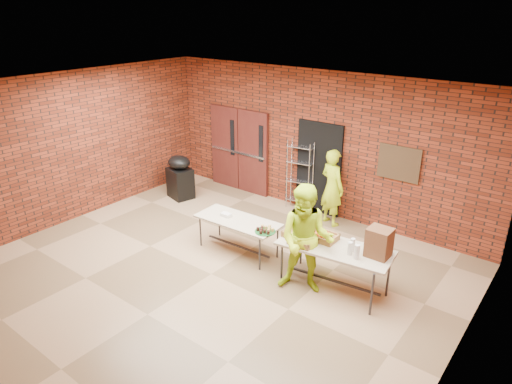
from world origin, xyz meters
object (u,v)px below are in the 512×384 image
at_px(table_right, 335,250).
at_px(volunteer_woman, 332,187).
at_px(table_left, 238,222).
at_px(coffee_dispenser, 379,243).
at_px(volunteer_man, 306,240).
at_px(covered_grill, 180,177).
at_px(wire_rack, 300,176).

bearing_deg(table_right, volunteer_woman, 113.22).
height_order(table_left, table_right, table_right).
bearing_deg(coffee_dispenser, volunteer_man, -153.51).
distance_m(table_left, covered_grill, 3.09).
distance_m(table_right, covered_grill, 5.01).
xyz_separation_m(wire_rack, covered_grill, (-2.69, -1.20, -0.28)).
distance_m(table_left, volunteer_man, 1.74).
height_order(wire_rack, volunteer_woman, volunteer_woman).
distance_m(wire_rack, table_left, 2.41).
bearing_deg(volunteer_man, table_right, 23.71).
xyz_separation_m(covered_grill, volunteer_man, (4.53, -1.49, 0.40)).
bearing_deg(table_left, covered_grill, 155.01).
bearing_deg(wire_rack, volunteer_man, -64.39).
relative_size(covered_grill, volunteer_man, 0.57).
bearing_deg(volunteer_woman, table_left, 89.01).
relative_size(covered_grill, volunteer_woman, 0.64).
xyz_separation_m(table_right, covered_grill, (-4.88, 1.15, -0.17)).
height_order(table_left, coffee_dispenser, coffee_dispenser).
height_order(covered_grill, volunteer_woman, volunteer_woman).
bearing_deg(table_right, volunteer_man, -141.68).
xyz_separation_m(covered_grill, volunteer_woman, (3.64, 0.98, 0.30)).
distance_m(coffee_dispenser, covered_grill, 5.65).
relative_size(coffee_dispenser, volunteer_man, 0.25).
xyz_separation_m(table_left, volunteer_woman, (0.80, 2.18, 0.22)).
bearing_deg(volunteer_man, volunteer_woman, 88.30).
bearing_deg(coffee_dispenser, table_right, -166.64).
bearing_deg(table_left, volunteer_woman, 67.79).
xyz_separation_m(table_right, volunteer_woman, (-1.24, 2.13, 0.14)).
relative_size(table_left, coffee_dispenser, 3.52).
bearing_deg(table_left, coffee_dispenser, 2.33).
bearing_deg(table_left, volunteer_man, -12.02).
height_order(table_left, covered_grill, covered_grill).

